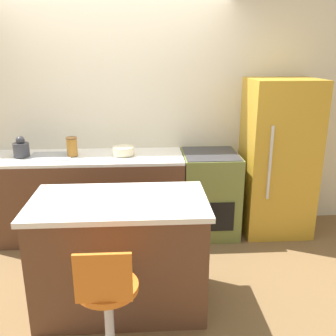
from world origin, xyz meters
TOP-DOWN VIEW (x-y plane):
  - ground_plane at (0.00, 0.00)m, footprint 14.00×14.00m
  - wall_back at (0.00, 0.69)m, footprint 8.00×0.06m
  - back_counter at (-0.31, 0.34)m, footprint 2.06×0.64m
  - kitchen_island at (0.12, -0.90)m, footprint 1.33×0.74m
  - oven_range at (1.03, 0.34)m, footprint 0.60×0.66m
  - refrigerator at (1.77, 0.35)m, footprint 0.72×0.66m
  - stool_chair at (0.08, -1.55)m, footprint 0.39×0.39m
  - kettle at (-0.97, 0.34)m, footprint 0.16×0.16m
  - mixing_bowl at (0.09, 0.34)m, footprint 0.23×0.23m
  - canister_jar at (-0.44, 0.34)m, footprint 0.11×0.11m

SIDE VIEW (x-z plane):
  - ground_plane at x=0.00m, z-range 0.00..0.00m
  - stool_chair at x=0.08m, z-range -0.01..0.90m
  - back_counter at x=-0.31m, z-range 0.00..0.92m
  - kitchen_island at x=0.12m, z-range 0.00..0.91m
  - oven_range at x=1.03m, z-range 0.00..0.92m
  - refrigerator at x=1.77m, z-range 0.00..1.70m
  - mixing_bowl at x=0.09m, z-range 0.92..1.01m
  - kettle at x=-0.97m, z-range 0.90..1.12m
  - canister_jar at x=-0.44m, z-range 0.92..1.12m
  - wall_back at x=0.00m, z-range 0.00..2.60m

